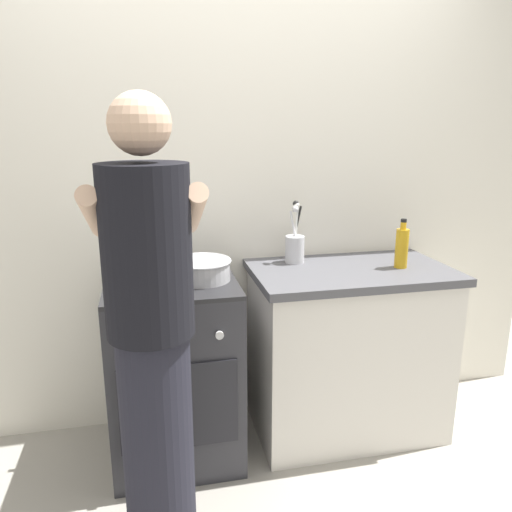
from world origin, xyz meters
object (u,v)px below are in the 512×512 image
utensil_crock (295,246)px  oil_bottle (402,247)px  pot (139,268)px  mixing_bowl (201,269)px  stove_range (175,368)px  person (152,343)px

utensil_crock → oil_bottle: utensil_crock is taller
pot → mixing_bowl: (0.28, -0.07, -0.00)m
stove_range → mixing_bowl: (0.14, -0.03, 0.50)m
person → mixing_bowl: bearing=67.3°
utensil_crock → oil_bottle: bearing=-23.0°
utensil_crock → person: size_ratio=0.19×
utensil_crock → oil_bottle: 0.54m
utensil_crock → oil_bottle: (0.49, -0.21, 0.01)m
utensil_crock → person: 1.08m
pot → utensil_crock: bearing=9.6°
stove_range → mixing_bowl: 0.52m
stove_range → pot: size_ratio=3.48×
oil_bottle → person: 1.37m
stove_range → pot: pot is taller
pot → mixing_bowl: bearing=-13.8°
mixing_bowl → person: 0.62m
mixing_bowl → oil_bottle: oil_bottle is taller
stove_range → person: 0.73m
pot → utensil_crock: size_ratio=0.80×
oil_bottle → person: bearing=-155.8°
oil_bottle → person: person is taller
mixing_bowl → utensil_crock: utensil_crock is taller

